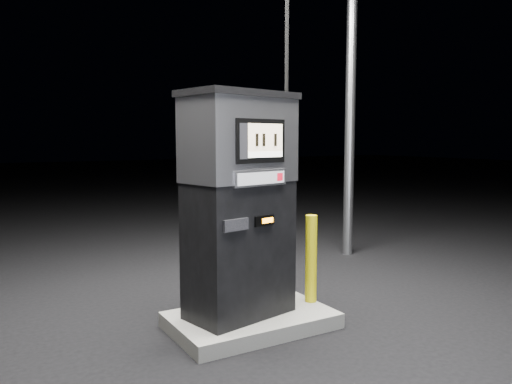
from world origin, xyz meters
TOP-DOWN VIEW (x-y plane):
  - ground at (0.00, 0.00)m, footprint 80.00×80.00m
  - pump_island at (0.00, 0.00)m, footprint 1.60×1.00m
  - fuel_dispenser at (-0.11, 0.02)m, footprint 1.27×0.86m
  - bollard_left at (-0.55, 0.10)m, footprint 0.16×0.16m
  - bollard_right at (0.74, -0.01)m, footprint 0.16×0.16m

SIDE VIEW (x-z plane):
  - ground at x=0.00m, z-range 0.00..0.00m
  - pump_island at x=0.00m, z-range 0.00..0.15m
  - bollard_right at x=0.74m, z-range 0.15..1.09m
  - bollard_left at x=-0.55m, z-range 0.15..1.10m
  - fuel_dispenser at x=-0.11m, z-range -1.00..3.56m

